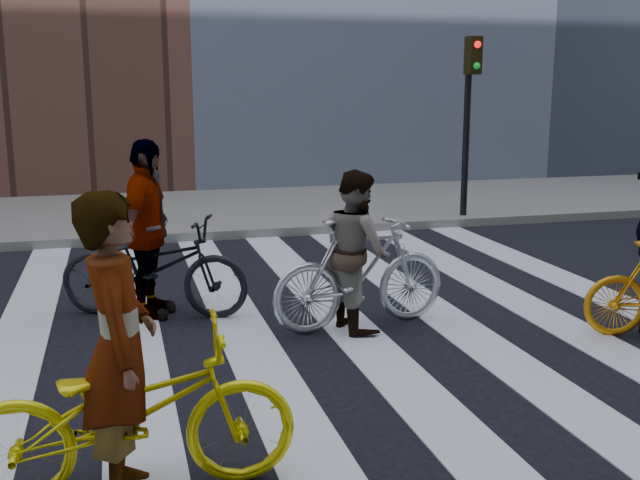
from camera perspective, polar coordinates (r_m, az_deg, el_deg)
name	(u,v)px	position (r m, az deg, el deg)	size (l,w,h in m)	color
ground	(302,336)	(7.63, -1.36, -7.36)	(100.00, 100.00, 0.00)	black
sidewalk_far	(210,211)	(14.80, -8.39, 2.19)	(100.00, 5.00, 0.15)	gray
zebra_crosswalk	(302,336)	(7.63, -1.36, -7.31)	(8.25, 10.00, 0.01)	silver
traffic_signal	(470,97)	(13.77, 11.34, 10.61)	(0.22, 0.42, 3.33)	black
bike_yellow_left	(131,412)	(4.83, -14.20, -12.62)	(0.71, 2.02, 1.06)	#FDE90E
bike_silver_mid	(361,273)	(7.76, 3.13, -2.53)	(0.55, 1.95, 1.17)	silver
bike_dark_rear	(154,267)	(8.35, -12.56, -2.03)	(0.73, 2.09, 1.10)	black
rider_left	(119,348)	(4.68, -15.08, -7.94)	(0.69, 0.46, 1.90)	slate
rider_mid	(356,250)	(7.69, 2.79, -0.78)	(0.81, 0.63, 1.66)	slate
rider_rear	(147,229)	(8.26, -13.04, 0.79)	(1.14, 0.47, 1.94)	slate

